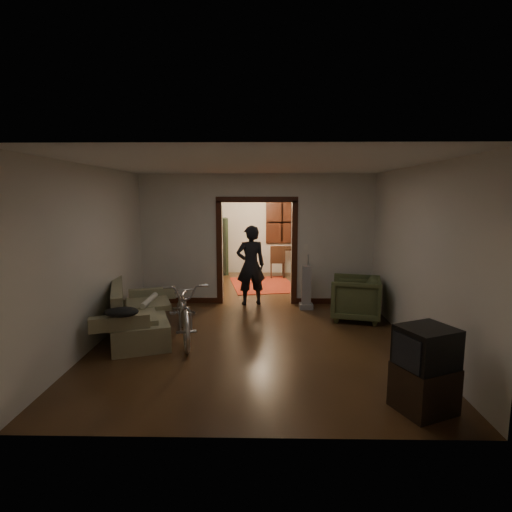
{
  "coord_description": "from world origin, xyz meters",
  "views": [
    {
      "loc": [
        0.14,
        -7.83,
        2.34
      ],
      "look_at": [
        0.0,
        -0.3,
        1.2
      ],
      "focal_mm": 28.0,
      "sensor_mm": 36.0,
      "label": 1
    }
  ],
  "objects_px": {
    "desk": "(300,262)",
    "armchair": "(355,298)",
    "bicycle": "(184,308)",
    "sofa": "(138,310)",
    "person": "(251,265)",
    "locker": "(213,247)"
  },
  "relations": [
    {
      "from": "sofa",
      "to": "armchair",
      "type": "height_order",
      "value": "sofa"
    },
    {
      "from": "sofa",
      "to": "person",
      "type": "xyz_separation_m",
      "value": [
        1.82,
        2.01,
        0.42
      ]
    },
    {
      "from": "bicycle",
      "to": "armchair",
      "type": "distance_m",
      "value": 3.25
    },
    {
      "from": "armchair",
      "to": "sofa",
      "type": "bearing_deg",
      "value": -62.05
    },
    {
      "from": "desk",
      "to": "person",
      "type": "bearing_deg",
      "value": -119.38
    },
    {
      "from": "desk",
      "to": "armchair",
      "type": "bearing_deg",
      "value": -87.32
    },
    {
      "from": "sofa",
      "to": "desk",
      "type": "bearing_deg",
      "value": 38.66
    },
    {
      "from": "armchair",
      "to": "locker",
      "type": "bearing_deg",
      "value": -129.37
    },
    {
      "from": "sofa",
      "to": "bicycle",
      "type": "xyz_separation_m",
      "value": [
        0.8,
        -0.12,
        0.07
      ]
    },
    {
      "from": "person",
      "to": "armchair",
      "type": "bearing_deg",
      "value": 139.71
    },
    {
      "from": "person",
      "to": "locker",
      "type": "relative_size",
      "value": 1.02
    },
    {
      "from": "sofa",
      "to": "armchair",
      "type": "bearing_deg",
      "value": -5.43
    },
    {
      "from": "armchair",
      "to": "bicycle",
      "type": "bearing_deg",
      "value": -56.44
    },
    {
      "from": "armchair",
      "to": "desk",
      "type": "distance_m",
      "value": 4.27
    },
    {
      "from": "bicycle",
      "to": "armchair",
      "type": "bearing_deg",
      "value": 4.53
    },
    {
      "from": "armchair",
      "to": "desk",
      "type": "xyz_separation_m",
      "value": [
        -0.66,
        4.22,
        0.0
      ]
    },
    {
      "from": "sofa",
      "to": "armchair",
      "type": "relative_size",
      "value": 2.1
    },
    {
      "from": "locker",
      "to": "sofa",
      "type": "bearing_deg",
      "value": -109.83
    },
    {
      "from": "armchair",
      "to": "person",
      "type": "bearing_deg",
      "value": -103.17
    },
    {
      "from": "sofa",
      "to": "person",
      "type": "relative_size",
      "value": 1.1
    },
    {
      "from": "sofa",
      "to": "armchair",
      "type": "xyz_separation_m",
      "value": [
        3.85,
        0.99,
        -0.03
      ]
    },
    {
      "from": "bicycle",
      "to": "desk",
      "type": "distance_m",
      "value": 5.84
    }
  ]
}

